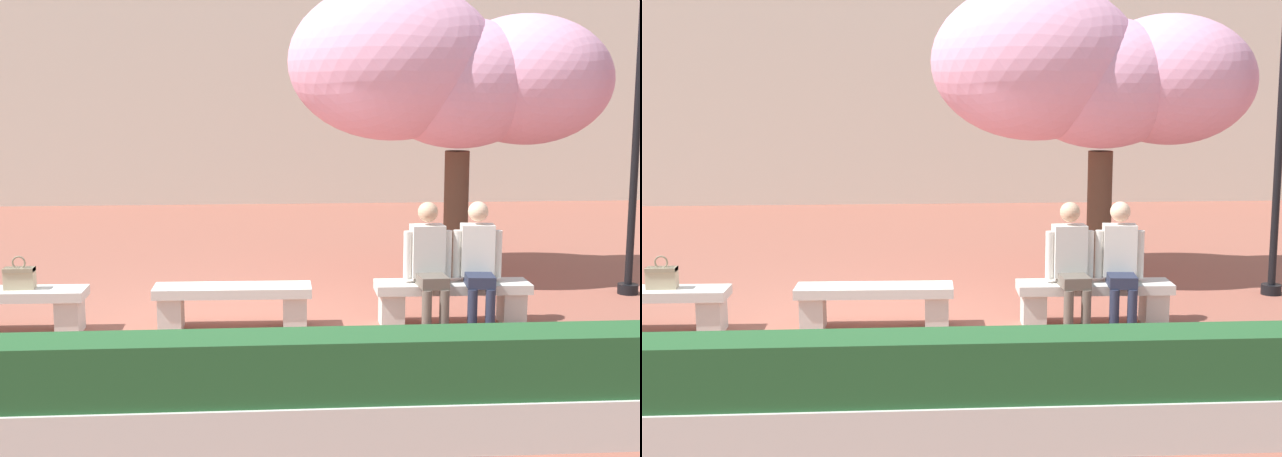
% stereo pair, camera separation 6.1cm
% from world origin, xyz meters
% --- Properties ---
extents(ground_plane, '(100.00, 100.00, 0.00)m').
position_xyz_m(ground_plane, '(0.00, 0.00, 0.00)').
color(ground_plane, '#8E5142').
extents(stone_bench_west_end, '(1.62, 0.46, 0.45)m').
position_xyz_m(stone_bench_west_end, '(-2.28, 0.00, 0.30)').
color(stone_bench_west_end, beige).
rests_on(stone_bench_west_end, ground).
extents(stone_bench_near_west, '(1.62, 0.46, 0.45)m').
position_xyz_m(stone_bench_near_west, '(-0.00, 0.00, 0.30)').
color(stone_bench_near_west, beige).
rests_on(stone_bench_near_west, ground).
extents(stone_bench_center, '(1.62, 0.46, 0.45)m').
position_xyz_m(stone_bench_center, '(2.28, 0.00, 0.30)').
color(stone_bench_center, beige).
rests_on(stone_bench_center, ground).
extents(person_seated_left, '(0.51, 0.69, 1.29)m').
position_xyz_m(person_seated_left, '(2.02, -0.05, 0.70)').
color(person_seated_left, black).
rests_on(person_seated_left, ground).
extents(person_seated_right, '(0.51, 0.71, 1.29)m').
position_xyz_m(person_seated_right, '(2.54, -0.05, 0.70)').
color(person_seated_right, black).
rests_on(person_seated_right, ground).
extents(handbag, '(0.30, 0.15, 0.34)m').
position_xyz_m(handbag, '(-2.13, 0.01, 0.58)').
color(handbag, tan).
rests_on(handbag, stone_bench_west_end).
extents(cherry_tree_main, '(4.11, 2.48, 3.76)m').
position_xyz_m(cherry_tree_main, '(2.66, 2.27, 2.63)').
color(cherry_tree_main, '#513828').
rests_on(cherry_tree_main, ground).
extents(lamp_post_with_banner, '(0.54, 0.28, 4.10)m').
position_xyz_m(lamp_post_with_banner, '(4.71, 1.19, 2.46)').
color(lamp_post_with_banner, black).
rests_on(lamp_post_with_banner, ground).
extents(planter_hedge_foreground, '(8.87, 0.50, 0.80)m').
position_xyz_m(planter_hedge_foreground, '(0.00, -3.10, 0.39)').
color(planter_hedge_foreground, beige).
rests_on(planter_hedge_foreground, ground).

